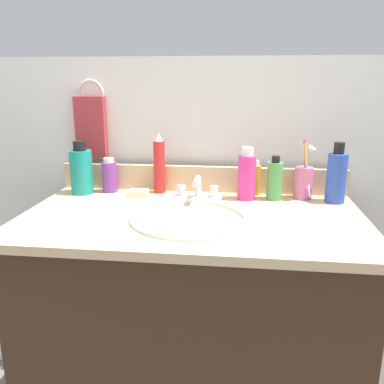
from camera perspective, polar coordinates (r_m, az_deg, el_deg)
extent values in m
cube|color=#382316|center=(1.41, 0.02, -20.06)|extent=(0.97, 0.53, 0.81)
cube|color=#D1B284|center=(1.21, 0.02, -3.77)|extent=(1.01, 0.57, 0.03)
cube|color=#D1B284|center=(1.46, 1.32, 1.88)|extent=(1.01, 0.02, 0.09)
cube|color=silver|center=(1.59, 1.49, -5.67)|extent=(2.11, 0.04, 1.30)
torus|color=silver|center=(1.55, -14.03, 13.27)|extent=(0.10, 0.01, 0.10)
cube|color=#A53338|center=(1.54, -13.98, 8.78)|extent=(0.11, 0.04, 0.22)
torus|color=white|center=(1.17, -0.28, -3.58)|extent=(0.35, 0.35, 0.02)
ellipsoid|color=white|center=(1.19, -0.28, -5.63)|extent=(0.30, 0.30, 0.11)
cylinder|color=#B2B5BA|center=(1.20, -0.27, -7.19)|extent=(0.04, 0.04, 0.01)
cube|color=silver|center=(1.36, 0.78, -0.82)|extent=(0.16, 0.05, 0.01)
cylinder|color=silver|center=(1.35, 0.79, 0.65)|extent=(0.02, 0.02, 0.06)
cylinder|color=silver|center=(1.31, 0.63, 1.53)|extent=(0.02, 0.09, 0.02)
cylinder|color=silver|center=(1.36, -1.52, 0.23)|extent=(0.03, 0.03, 0.04)
cylinder|color=silver|center=(1.35, 3.11, 0.08)|extent=(0.03, 0.03, 0.04)
cylinder|color=#7A3899|center=(1.48, -11.48, 2.07)|extent=(0.05, 0.05, 0.11)
cylinder|color=white|center=(1.46, -11.61, 4.39)|extent=(0.04, 0.04, 0.02)
cylinder|color=red|center=(1.43, -4.58, 3.48)|extent=(0.04, 0.04, 0.18)
cone|color=white|center=(1.41, -4.67, 7.66)|extent=(0.03, 0.03, 0.03)
cylinder|color=gold|center=(1.43, 8.72, 1.68)|extent=(0.04, 0.04, 0.10)
cylinder|color=white|center=(1.41, 8.82, 4.05)|extent=(0.03, 0.03, 0.02)
cylinder|color=#4C9E4C|center=(1.38, 11.51, 1.50)|extent=(0.05, 0.05, 0.12)
cylinder|color=black|center=(1.36, 11.67, 4.51)|extent=(0.03, 0.03, 0.02)
cylinder|color=#2D4CB2|center=(1.39, 19.57, 1.83)|extent=(0.06, 0.06, 0.16)
cylinder|color=black|center=(1.37, 19.94, 5.82)|extent=(0.03, 0.03, 0.04)
cylinder|color=teal|center=(1.47, -15.24, 2.71)|extent=(0.08, 0.08, 0.15)
cylinder|color=black|center=(1.46, -15.49, 6.27)|extent=(0.04, 0.04, 0.03)
cylinder|color=#D8338C|center=(1.36, 7.68, 2.00)|extent=(0.06, 0.06, 0.15)
cylinder|color=white|center=(1.34, 7.81, 5.62)|extent=(0.04, 0.04, 0.03)
cylinder|color=#D16693|center=(1.41, 15.30, 1.25)|extent=(0.06, 0.06, 0.11)
cylinder|color=white|center=(1.39, 15.71, 3.06)|extent=(0.04, 0.06, 0.18)
cube|color=white|center=(1.36, 16.70, 5.78)|extent=(0.01, 0.02, 0.01)
cylinder|color=yellow|center=(1.39, 15.69, 2.96)|extent=(0.02, 0.03, 0.18)
cube|color=white|center=(1.37, 16.27, 5.96)|extent=(0.01, 0.02, 0.01)
cylinder|color=#B23FBF|center=(1.39, 15.62, 3.18)|extent=(0.02, 0.06, 0.18)
cube|color=white|center=(1.36, 16.27, 6.17)|extent=(0.01, 0.02, 0.01)
cube|color=white|center=(1.40, -7.49, -0.18)|extent=(0.06, 0.04, 0.02)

